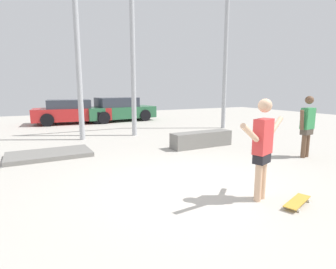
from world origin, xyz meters
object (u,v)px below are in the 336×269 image
Objects in this scene: parked_car_green at (119,110)px; bystander at (307,124)px; parked_car_red at (72,112)px; skateboard at (297,202)px; grind_box at (202,139)px; manual_pad at (49,154)px; skateboarder at (263,144)px.

bystander is at bearing -83.77° from parked_car_green.
parked_car_red is at bearing -73.48° from bystander.
bystander reaches higher than skateboard.
skateboard is 0.36× the size of grind_box.
skateboard is at bearing 26.51° from bystander.
parked_car_green is at bearing 67.37° from skateboard.
skateboard is 0.34× the size of manual_pad.
bystander is (2.18, -11.05, 0.26)m from parked_car_green.
skateboarder is 6.00m from manual_pad.
skateboarder is 0.41× the size of parked_car_green.
skateboarder is at bearing -100.52° from parked_car_green.
parked_car_green is (-0.32, 8.52, 0.44)m from grind_box.
parked_car_red reaches higher than manual_pad.
parked_car_red reaches higher than skateboard.
bystander is at bearing 14.95° from skateboard.
skateboard is 0.18× the size of parked_car_red.
parked_car_red is (-1.52, 12.69, -0.34)m from skateboarder.
parked_car_green is at bearing 65.85° from skateboarder.
skateboarder is 0.81× the size of grind_box.
skateboard is 4.70m from grind_box.
grind_box reaches higher than skateboard.
grind_box is (1.16, 4.55, 0.20)m from skateboard.
bystander is (1.86, -2.52, 0.71)m from grind_box.
parked_car_green reaches higher than skateboard.
skateboard is at bearing -104.34° from grind_box.
bystander reaches higher than grind_box.
skateboarder is 12.68m from parked_car_green.
grind_box is 8.54m from parked_car_green.
parked_car_green is (4.38, 7.59, 0.64)m from manual_pad.
skateboarder is 4.44m from grind_box.
parked_car_green reaches higher than parked_car_red.
grind_box reaches higher than manual_pad.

